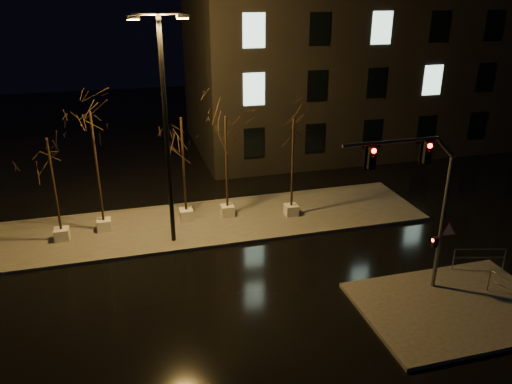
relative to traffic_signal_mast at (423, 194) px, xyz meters
name	(u,v)px	position (x,y,z in m)	size (l,w,h in m)	color
ground	(236,288)	(-6.46, 2.14, -4.18)	(90.00, 90.00, 0.00)	black
median	(208,223)	(-6.46, 8.14, -4.10)	(22.00, 5.00, 0.15)	#46433E
sidewalk_corner	(455,307)	(1.04, -1.36, -4.10)	(7.00, 5.00, 0.15)	#46433E
building	(364,40)	(7.54, 20.14, 3.32)	(25.00, 12.00, 15.00)	black
tree_0	(50,162)	(-13.36, 8.00, -0.21)	(1.80, 1.80, 5.03)	silver
tree_1	(93,139)	(-11.47, 8.51, 0.52)	(1.80, 1.80, 5.99)	silver
tree_2	(182,141)	(-7.48, 8.66, 0.08)	(1.80, 1.80, 5.41)	silver
tree_3	(226,139)	(-5.38, 8.58, 0.02)	(1.80, 1.80, 5.34)	silver
tree_4	(293,140)	(-2.20, 7.78, -0.04)	(1.80, 1.80, 5.26)	silver
traffic_signal_mast	(423,194)	(0.00, 0.00, 0.00)	(5.02, 0.22, 6.13)	#5A5C62
streetlight_main	(165,119)	(-8.37, 6.59, 1.72)	(2.49, 0.67, 9.96)	black
guard_rail_a	(480,256)	(3.54, 0.64, -3.42)	(2.10, 0.58, 0.94)	#5A5C62
guard_rail_b	(511,289)	(3.04, -1.73, -3.45)	(0.40, 1.86, 0.90)	#5A5C62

